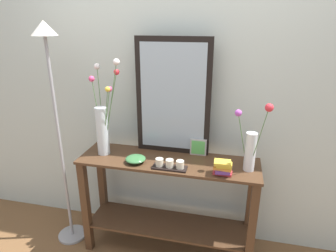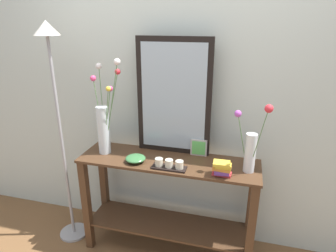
# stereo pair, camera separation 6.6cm
# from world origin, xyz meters

# --- Properties ---
(ground_plane) EXTENTS (7.00, 6.00, 0.02)m
(ground_plane) POSITION_xyz_m (0.00, 0.00, -0.01)
(ground_plane) COLOR brown
(wall_back) EXTENTS (6.40, 0.08, 2.70)m
(wall_back) POSITION_xyz_m (0.00, 0.31, 1.35)
(wall_back) COLOR beige
(wall_back) RESTS_ON ground
(console_table) EXTENTS (1.34, 0.38, 0.82)m
(console_table) POSITION_xyz_m (0.00, 0.00, 0.50)
(console_table) COLOR #472D1C
(console_table) RESTS_ON ground
(mirror_leaning) EXTENTS (0.57, 0.03, 0.88)m
(mirror_leaning) POSITION_xyz_m (-0.00, 0.16, 1.25)
(mirror_leaning) COLOR black
(mirror_leaning) RESTS_ON console_table
(tall_vase_left) EXTENTS (0.27, 0.23, 0.73)m
(tall_vase_left) POSITION_xyz_m (-0.51, 0.01, 1.06)
(tall_vase_left) COLOR silver
(tall_vase_left) RESTS_ON console_table
(vase_right) EXTENTS (0.23, 0.15, 0.51)m
(vase_right) POSITION_xyz_m (0.58, -0.03, 0.99)
(vase_right) COLOR silver
(vase_right) RESTS_ON console_table
(candle_tray) EXTENTS (0.24, 0.09, 0.07)m
(candle_tray) POSITION_xyz_m (0.04, -0.12, 0.84)
(candle_tray) COLOR black
(candle_tray) RESTS_ON console_table
(picture_frame_small) EXTENTS (0.13, 0.01, 0.13)m
(picture_frame_small) POSITION_xyz_m (0.21, 0.14, 0.88)
(picture_frame_small) COLOR #B7B2AD
(picture_frame_small) RESTS_ON console_table
(decorative_bowl) EXTENTS (0.15, 0.15, 0.05)m
(decorative_bowl) POSITION_xyz_m (-0.22, -0.09, 0.84)
(decorative_bowl) COLOR #38703D
(decorative_bowl) RESTS_ON console_table
(book_stack) EXTENTS (0.13, 0.10, 0.10)m
(book_stack) POSITION_xyz_m (0.41, -0.12, 0.87)
(book_stack) COLOR #C63338
(book_stack) RESTS_ON console_table
(floor_lamp) EXTENTS (0.24, 0.24, 1.80)m
(floor_lamp) POSITION_xyz_m (-0.86, -0.06, 1.21)
(floor_lamp) COLOR #9E9EA3
(floor_lamp) RESTS_ON ground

